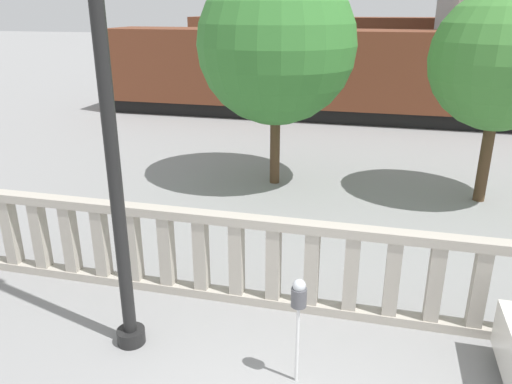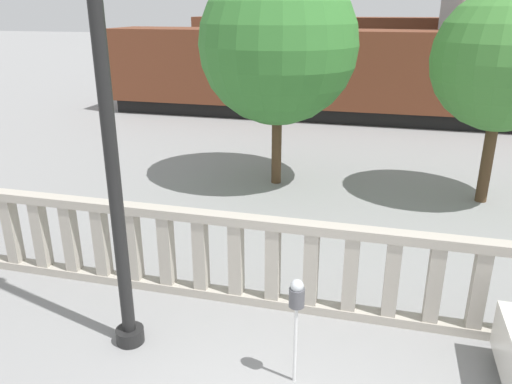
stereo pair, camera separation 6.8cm
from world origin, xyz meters
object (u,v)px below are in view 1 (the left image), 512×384
Objects in this scene: parking_meter at (299,300)px; train_near at (343,73)px; lamppost at (110,130)px; tree_right at (276,45)px; tree_left at (501,60)px; train_far at (343,46)px.

train_near reaches higher than parking_meter.
tree_right is (0.49, 6.89, 0.49)m from lamppost.
tree_right reaches higher than tree_left.
train_near is 12.90m from train_far.
train_far is at bearing 89.28° from lamppost.
lamppost is 0.31× the size of train_far.
tree_right is (-4.91, 0.08, 0.23)m from tree_left.
train_near is at bearing 84.68° from lamppost.
parking_meter is at bearing -75.75° from tree_right.
tree_left reaches higher than train_near.
tree_left is (3.98, -8.38, 1.37)m from train_near.
parking_meter is 28.30m from train_far.
tree_right is at bearing 179.10° from tree_left.
tree_right is at bearing 104.25° from parking_meter.
lamppost is 1.28× the size of tree_left.
tree_right is (-0.93, -8.31, 1.61)m from train_near.
lamppost is 8.69m from tree_left.
train_near is at bearing 115.40° from tree_left.
train_far is at bearing 90.37° from tree_right.
parking_meter is 0.07× the size of train_far.
lamppost is at bearing 175.55° from parking_meter.
train_far is (-1.93, 28.23, 0.80)m from parking_meter.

